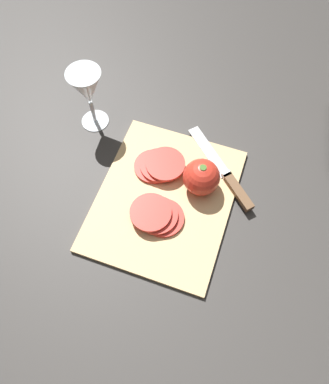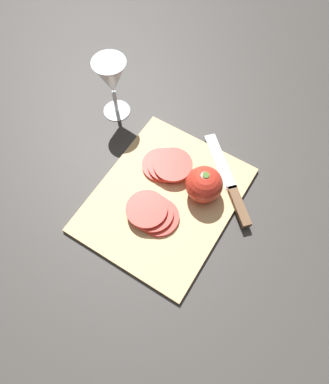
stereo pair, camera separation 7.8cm
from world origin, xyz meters
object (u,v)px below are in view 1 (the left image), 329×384
(wine_glass, at_px, (87,90))
(knife, at_px, (231,181))
(tomato_slice_stack_far, at_px, (159,165))
(whole_tomato, at_px, (201,177))
(tomato_slice_stack_near, at_px, (157,215))

(wine_glass, distance_m, knife, 0.37)
(tomato_slice_stack_far, bearing_deg, whole_tomato, -98.17)
(wine_glass, height_order, tomato_slice_stack_far, wine_glass)
(tomato_slice_stack_far, bearing_deg, knife, -84.34)
(knife, xyz_separation_m, tomato_slice_stack_near, (-0.13, 0.12, 0.01))
(wine_glass, height_order, whole_tomato, wine_glass)
(wine_glass, xyz_separation_m, knife, (-0.06, -0.36, -0.09))
(knife, relative_size, tomato_slice_stack_near, 1.70)
(wine_glass, xyz_separation_m, tomato_slice_stack_far, (-0.08, -0.19, -0.09))
(whole_tomato, xyz_separation_m, tomato_slice_stack_near, (-0.10, 0.06, -0.03))
(wine_glass, relative_size, knife, 0.82)
(wine_glass, bearing_deg, knife, -100.08)
(tomato_slice_stack_far, bearing_deg, tomato_slice_stack_near, -162.48)
(whole_tomato, xyz_separation_m, tomato_slice_stack_far, (0.01, 0.10, -0.03))
(tomato_slice_stack_near, bearing_deg, knife, -43.33)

